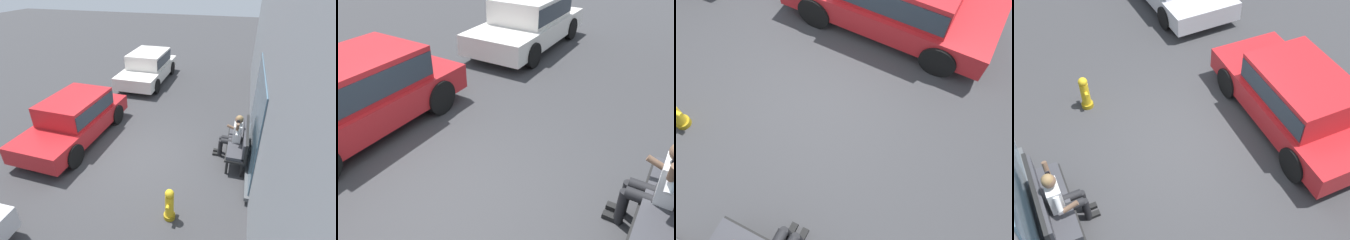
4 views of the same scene
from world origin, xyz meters
The scene contains 4 objects.
ground_plane centered at (0.00, 0.00, 0.00)m, with size 60.00×60.00×0.00m, color #38383A.
person_on_phone centered at (-0.71, 2.67, 0.73)m, with size 0.73×0.74×1.37m.
parked_car_near centered at (-5.95, -1.75, 0.79)m, with size 4.29×1.91×1.43m.
parked_car_mid centered at (-0.41, -2.25, 0.77)m, with size 4.16×1.90×1.39m.
Camera 2 is at (2.60, 2.60, 3.37)m, focal length 35.00 mm.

